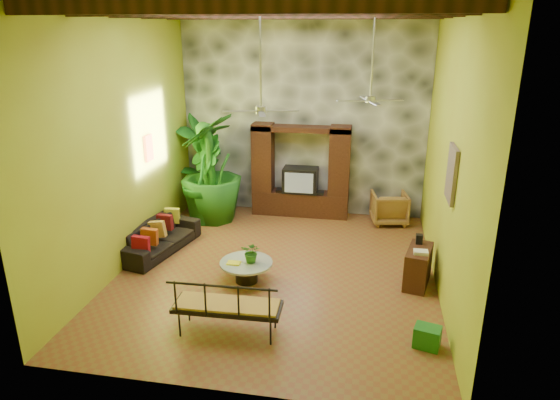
% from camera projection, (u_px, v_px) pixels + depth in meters
% --- Properties ---
extents(ground, '(7.00, 7.00, 0.00)m').
position_uv_depth(ground, '(277.00, 270.00, 9.80)').
color(ground, brown).
rests_on(ground, ground).
extents(back_wall, '(6.00, 0.02, 5.00)m').
position_uv_depth(back_wall, '(303.00, 114.00, 12.22)').
color(back_wall, '#ACAB27').
rests_on(back_wall, ground).
extents(left_wall, '(0.02, 7.00, 5.00)m').
position_uv_depth(left_wall, '(122.00, 139.00, 9.48)').
color(left_wall, '#ACAB27').
rests_on(left_wall, ground).
extents(right_wall, '(0.02, 7.00, 5.00)m').
position_uv_depth(right_wall, '(451.00, 153.00, 8.47)').
color(right_wall, '#ACAB27').
rests_on(right_wall, ground).
extents(stone_accent_wall, '(5.98, 0.10, 4.98)m').
position_uv_depth(stone_accent_wall, '(303.00, 114.00, 12.17)').
color(stone_accent_wall, '#383B40').
rests_on(stone_accent_wall, ground).
extents(ceiling_beams, '(5.95, 5.36, 0.22)m').
position_uv_depth(ceiling_beams, '(277.00, 10.00, 8.22)').
color(ceiling_beams, '#371C11').
rests_on(ceiling_beams, ceiling).
extents(entertainment_center, '(2.40, 0.55, 2.30)m').
position_uv_depth(entertainment_center, '(301.00, 178.00, 12.39)').
color(entertainment_center, black).
rests_on(entertainment_center, ground).
extents(ceiling_fan_front, '(1.28, 1.28, 1.86)m').
position_uv_depth(ceiling_fan_front, '(261.00, 98.00, 8.34)').
color(ceiling_fan_front, '#A2A2A6').
rests_on(ceiling_fan_front, ceiling).
extents(ceiling_fan_back, '(1.28, 1.28, 1.86)m').
position_uv_depth(ceiling_fan_back, '(371.00, 89.00, 9.52)').
color(ceiling_fan_back, '#A2A2A6').
rests_on(ceiling_fan_back, ceiling).
extents(wall_art_mask, '(0.06, 0.32, 0.55)m').
position_uv_depth(wall_art_mask, '(148.00, 148.00, 10.53)').
color(wall_art_mask, orange).
rests_on(wall_art_mask, left_wall).
extents(wall_art_painting, '(0.06, 0.70, 0.90)m').
position_uv_depth(wall_art_painting, '(452.00, 174.00, 7.98)').
color(wall_art_painting, '#245587').
rests_on(wall_art_painting, right_wall).
extents(sofa, '(1.25, 2.21, 0.61)m').
position_uv_depth(sofa, '(158.00, 238.00, 10.55)').
color(sofa, black).
rests_on(sofa, ground).
extents(wicker_armchair, '(0.94, 0.96, 0.76)m').
position_uv_depth(wicker_armchair, '(389.00, 208.00, 12.06)').
color(wicker_armchair, '#925E35').
rests_on(wicker_armchair, ground).
extents(tall_plant_a, '(1.42, 1.57, 2.46)m').
position_uv_depth(tall_plant_a, '(202.00, 163.00, 12.73)').
color(tall_plant_a, '#175A19').
rests_on(tall_plant_a, ground).
extents(tall_plant_b, '(1.23, 1.39, 2.13)m').
position_uv_depth(tall_plant_b, '(202.00, 179.00, 11.98)').
color(tall_plant_b, '#19611B').
rests_on(tall_plant_b, ground).
extents(tall_plant_c, '(1.72, 1.72, 2.63)m').
position_uv_depth(tall_plant_c, '(211.00, 168.00, 11.95)').
color(tall_plant_c, '#1E5D18').
rests_on(tall_plant_c, ground).
extents(coffee_table, '(0.99, 0.99, 0.40)m').
position_uv_depth(coffee_table, '(246.00, 269.00, 9.30)').
color(coffee_table, black).
rests_on(coffee_table, ground).
extents(centerpiece_plant, '(0.40, 0.36, 0.40)m').
position_uv_depth(centerpiece_plant, '(252.00, 252.00, 9.18)').
color(centerpiece_plant, '#255E18').
rests_on(centerpiece_plant, coffee_table).
extents(yellow_tray, '(0.25, 0.18, 0.03)m').
position_uv_depth(yellow_tray, '(234.00, 263.00, 9.18)').
color(yellow_tray, yellow).
rests_on(yellow_tray, coffee_table).
extents(iron_bench, '(1.68, 0.64, 0.57)m').
position_uv_depth(iron_bench, '(226.00, 305.00, 7.58)').
color(iron_bench, black).
rests_on(iron_bench, ground).
extents(side_console, '(0.58, 0.95, 0.71)m').
position_uv_depth(side_console, '(418.00, 267.00, 9.18)').
color(side_console, '#371811').
rests_on(side_console, ground).
extents(green_bin, '(0.44, 0.37, 0.33)m').
position_uv_depth(green_bin, '(427.00, 337.00, 7.42)').
color(green_bin, '#1D6F32').
rests_on(green_bin, ground).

